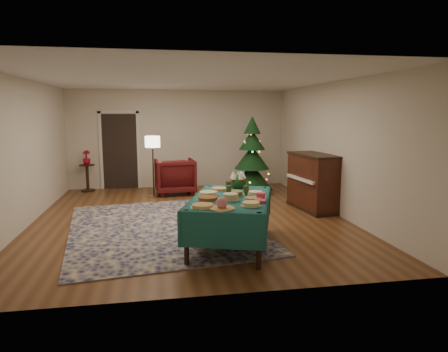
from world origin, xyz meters
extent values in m
plane|color=#593319|center=(0.00, 0.00, 0.00)|extent=(7.00, 7.00, 0.00)
plane|color=white|center=(0.00, 0.00, 2.70)|extent=(7.00, 7.00, 0.00)
plane|color=beige|center=(0.00, 3.50, 1.35)|extent=(6.00, 0.00, 6.00)
plane|color=beige|center=(0.00, -3.50, 1.35)|extent=(6.00, 0.00, 6.00)
plane|color=beige|center=(-3.00, 0.00, 1.35)|extent=(0.00, 7.00, 7.00)
plane|color=beige|center=(3.00, 0.00, 1.35)|extent=(0.00, 7.00, 7.00)
cube|color=black|center=(-1.60, 3.48, 1.02)|extent=(0.92, 0.02, 2.04)
cube|color=silver|center=(-2.10, 3.48, 1.05)|extent=(0.08, 0.04, 2.14)
cube|color=silver|center=(-1.10, 3.48, 1.05)|extent=(0.08, 0.04, 2.14)
cube|color=silver|center=(-1.60, 3.48, 2.10)|extent=(1.08, 0.04, 0.08)
cube|color=#121543|center=(-0.56, -0.63, 0.01)|extent=(3.75, 4.60, 0.02)
cylinder|color=black|center=(-0.27, -2.54, 0.39)|extent=(0.07, 0.07, 0.78)
cylinder|color=black|center=(0.29, -0.82, 0.39)|extent=(0.07, 0.07, 0.78)
cylinder|color=black|center=(0.66, -2.85, 0.39)|extent=(0.07, 0.07, 0.78)
cylinder|color=black|center=(1.22, -1.12, 0.39)|extent=(0.07, 0.07, 0.78)
cube|color=#164E47|center=(0.48, -1.83, 0.76)|extent=(1.70, 2.24, 0.04)
cube|color=#164E47|center=(0.78, -0.90, 0.54)|extent=(1.13, 0.39, 0.49)
cube|color=#164E47|center=(0.17, -2.76, 0.54)|extent=(1.13, 0.39, 0.49)
cube|color=#164E47|center=(1.01, -2.01, 0.54)|extent=(0.65, 1.92, 0.49)
cube|color=#164E47|center=(-0.06, -1.66, 0.54)|extent=(0.65, 1.92, 0.49)
cylinder|color=silver|center=(-0.03, -2.45, 0.79)|extent=(0.35, 0.35, 0.01)
cylinder|color=tan|center=(-0.03, -2.45, 0.81)|extent=(0.30, 0.30, 0.04)
cylinder|color=silver|center=(0.21, -2.59, 0.79)|extent=(0.35, 0.35, 0.01)
sphere|color=#CC727A|center=(0.21, -2.59, 0.87)|extent=(0.16, 0.16, 0.16)
cylinder|color=silver|center=(0.63, -2.49, 0.79)|extent=(0.29, 0.29, 0.01)
cylinder|color=#D8D172|center=(0.63, -2.49, 0.82)|extent=(0.24, 0.24, 0.05)
cylinder|color=silver|center=(0.10, -2.00, 0.79)|extent=(0.33, 0.33, 0.01)
cylinder|color=brown|center=(0.10, -2.00, 0.81)|extent=(0.28, 0.28, 0.04)
cylinder|color=silver|center=(0.43, -2.08, 0.79)|extent=(0.26, 0.26, 0.01)
cylinder|color=tan|center=(0.43, -2.08, 0.84)|extent=(0.22, 0.22, 0.09)
cylinder|color=silver|center=(0.77, -2.10, 0.79)|extent=(0.30, 0.30, 0.01)
cylinder|color=#B2844C|center=(0.77, -2.10, 0.81)|extent=(0.26, 0.26, 0.03)
cylinder|color=silver|center=(0.16, -1.61, 0.79)|extent=(0.33, 0.33, 0.01)
cylinder|color=#D8BF7F|center=(0.16, -1.61, 0.81)|extent=(0.28, 0.28, 0.04)
cylinder|color=silver|center=(0.56, -1.74, 0.79)|extent=(0.28, 0.28, 0.01)
cylinder|color=maroon|center=(0.56, -1.74, 0.82)|extent=(0.24, 0.24, 0.06)
cylinder|color=silver|center=(0.91, -1.66, 0.79)|extent=(0.27, 0.27, 0.01)
cylinder|color=#F2EACC|center=(0.91, -1.66, 0.81)|extent=(0.23, 0.23, 0.03)
cylinder|color=silver|center=(0.39, -1.26, 0.79)|extent=(0.30, 0.30, 0.01)
cylinder|color=tan|center=(0.39, -1.26, 0.81)|extent=(0.25, 0.25, 0.03)
cone|color=#2D471E|center=(0.51, -1.43, 0.83)|extent=(0.07, 0.07, 0.09)
cylinder|color=#2D471E|center=(0.51, -1.43, 0.92)|extent=(0.08, 0.08, 0.09)
cone|color=#2D471E|center=(0.70, -1.91, 0.83)|extent=(0.07, 0.07, 0.09)
cylinder|color=#2D471E|center=(0.70, -1.91, 0.92)|extent=(0.08, 0.08, 0.09)
cone|color=#2D471E|center=(0.44, -1.83, 0.83)|extent=(0.07, 0.07, 0.09)
cylinder|color=#2D471E|center=(0.44, -1.83, 0.92)|extent=(0.08, 0.08, 0.09)
cube|color=#E9405C|center=(0.83, -2.28, 0.80)|extent=(0.20, 0.20, 0.04)
cube|color=#F64467|center=(0.89, -2.07, 0.83)|extent=(0.16, 0.16, 0.10)
sphere|color=#1E4C1E|center=(0.74, -1.10, 0.89)|extent=(0.27, 0.27, 0.27)
cone|color=white|center=(0.84, -1.10, 1.01)|extent=(0.10, 0.10, 0.12)
cone|color=white|center=(0.77, -1.01, 1.01)|extent=(0.10, 0.10, 0.12)
cone|color=white|center=(0.67, -1.04, 1.01)|extent=(0.10, 0.10, 0.12)
cone|color=white|center=(0.67, -1.15, 1.01)|extent=(0.10, 0.10, 0.12)
cone|color=white|center=(0.77, -1.19, 1.01)|extent=(0.10, 0.10, 0.12)
sphere|color=#B20C0F|center=(0.84, -1.03, 0.93)|extent=(0.07, 0.07, 0.07)
sphere|color=#B20C0F|center=(0.68, -1.00, 0.93)|extent=(0.07, 0.07, 0.07)
sphere|color=#B20C0F|center=(0.65, -1.16, 0.93)|extent=(0.07, 0.07, 0.07)
sphere|color=#B20C0F|center=(0.81, -1.19, 0.93)|extent=(0.07, 0.07, 0.07)
imported|color=#4F1011|center=(-0.16, 2.47, 0.50)|extent=(1.04, 0.98, 1.00)
cylinder|color=#A57F3F|center=(-0.71, 2.17, 0.01)|extent=(0.26, 0.26, 0.03)
cylinder|color=black|center=(-0.71, 2.17, 0.69)|extent=(0.04, 0.04, 1.37)
cylinder|color=#FFEABF|center=(-0.71, 2.17, 1.37)|extent=(0.37, 0.37, 0.27)
cylinder|color=black|center=(-2.44, 3.20, 0.02)|extent=(0.36, 0.36, 0.04)
cylinder|color=black|center=(-2.44, 3.20, 0.35)|extent=(0.08, 0.08, 0.66)
cylinder|color=black|center=(-2.44, 3.20, 0.70)|extent=(0.40, 0.40, 0.03)
imported|color=#A20B20|center=(-2.44, 3.20, 0.82)|extent=(0.21, 0.38, 0.21)
cylinder|color=black|center=(1.80, 2.18, 0.08)|extent=(0.12, 0.12, 0.16)
cone|color=black|center=(1.80, 2.18, 0.45)|extent=(1.26, 1.26, 0.70)
cone|color=black|center=(1.80, 2.18, 0.94)|extent=(1.03, 1.03, 0.60)
cone|color=black|center=(1.80, 2.18, 1.39)|extent=(0.78, 0.78, 0.50)
cone|color=black|center=(1.80, 2.18, 1.77)|extent=(0.50, 0.50, 0.45)
cube|color=black|center=(2.69, 0.24, 0.04)|extent=(0.76, 1.44, 0.08)
cube|color=black|center=(2.69, 0.24, 0.60)|extent=(0.74, 1.42, 1.13)
cube|color=black|center=(2.69, 0.24, 1.18)|extent=(0.78, 1.46, 0.05)
cube|color=white|center=(2.40, 0.20, 0.68)|extent=(0.25, 1.17, 0.06)
camera|label=1|loc=(-0.66, -7.75, 2.06)|focal=32.00mm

